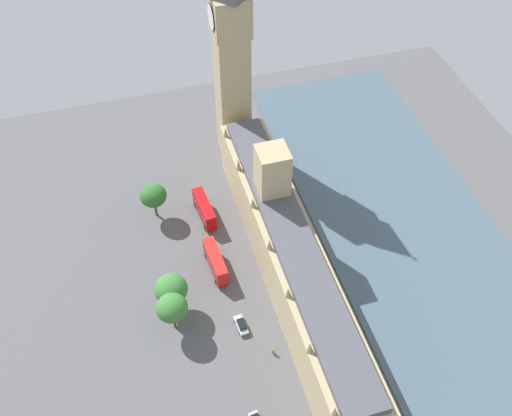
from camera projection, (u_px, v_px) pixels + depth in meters
ground_plane at (281, 284)px, 124.52m from camera, size 146.60×146.60×0.00m
river_thames at (420, 250)px, 130.48m from camera, size 39.76×131.94×0.25m
parliament_building at (290, 255)px, 120.02m from camera, size 10.59×76.60×25.05m
clock_tower at (231, 51)px, 131.82m from camera, size 8.26×8.26×56.11m
double_decker_bus_far_end at (204, 209)px, 135.32m from camera, size 3.49×10.69×4.75m
double_decker_bus_near_tower at (215, 261)px, 125.18m from camera, size 3.29×10.66×4.75m
car_white_opposite_hall at (241, 325)px, 116.74m from camera, size 2.10×4.46×1.74m
pedestrian_kerbside at (273, 351)px, 112.99m from camera, size 0.70×0.70×1.70m
plane_tree_under_trees at (171, 289)px, 115.71m from camera, size 6.60×6.60×9.34m
plane_tree_leading at (172, 308)px, 112.37m from camera, size 6.15×6.15×9.53m
plane_tree_midblock at (153, 196)px, 132.84m from camera, size 6.02×6.02×9.10m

